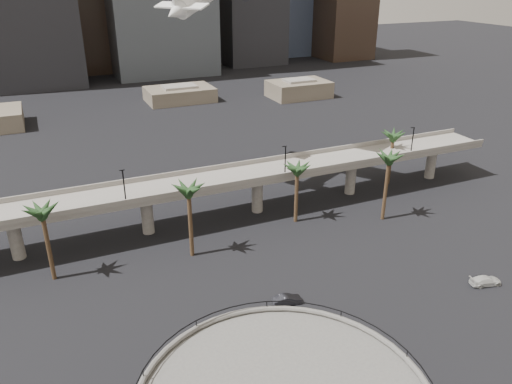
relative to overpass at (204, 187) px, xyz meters
name	(u,v)px	position (x,y,z in m)	size (l,w,h in m)	color
overpass	(204,187)	(0.00, 0.00, 0.00)	(130.00, 9.30, 14.70)	slate
palm_trees	(278,172)	(11.58, -7.82, 3.96)	(76.40, 18.40, 14.00)	#4B3320
low_buildings	(143,102)	(6.89, 87.30, -4.48)	(135.00, 27.50, 6.80)	brown
car_a	(358,341)	(7.11, -41.10, -6.62)	(1.71, 4.25, 1.45)	#BC491A
car_b	(287,300)	(2.64, -29.58, -6.62)	(1.52, 4.35, 1.43)	black
car_c	(486,281)	(32.87, -37.63, -6.62)	(2.01, 4.95, 1.44)	silver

